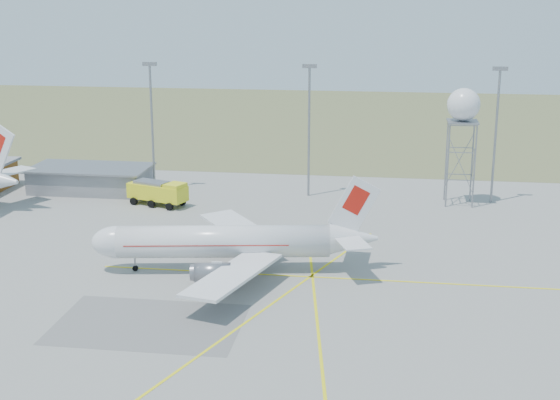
# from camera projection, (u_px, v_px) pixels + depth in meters

# --- Properties ---
(grass_strip) EXTENTS (400.00, 120.00, 0.03)m
(grass_strip) POSITION_uv_depth(u_px,v_px,m) (381.00, 122.00, 192.02)
(grass_strip) COLOR #485A31
(grass_strip) RESTS_ON ground
(building_grey) EXTENTS (19.00, 10.00, 3.90)m
(building_grey) POSITION_uv_depth(u_px,v_px,m) (91.00, 179.00, 125.06)
(building_grey) COLOR gray
(building_grey) RESTS_ON ground
(mast_a) EXTENTS (2.20, 0.50, 20.50)m
(mast_a) POSITION_uv_depth(u_px,v_px,m) (152.00, 116.00, 122.98)
(mast_a) COLOR gray
(mast_a) RESTS_ON ground
(mast_b) EXTENTS (2.20, 0.50, 20.50)m
(mast_b) POSITION_uv_depth(u_px,v_px,m) (309.00, 120.00, 119.53)
(mast_b) COLOR gray
(mast_b) RESTS_ON ground
(mast_c) EXTENTS (2.20, 0.50, 20.50)m
(mast_c) POSITION_uv_depth(u_px,v_px,m) (496.00, 124.00, 115.67)
(mast_c) COLOR gray
(mast_c) RESTS_ON ground
(airliner_main) EXTENTS (32.80, 31.56, 11.18)m
(airliner_main) POSITION_uv_depth(u_px,v_px,m) (229.00, 242.00, 88.82)
(airliner_main) COLOR silver
(airliner_main) RESTS_ON ground
(radar_tower) EXTENTS (4.83, 4.83, 17.49)m
(radar_tower) POSITION_uv_depth(u_px,v_px,m) (461.00, 140.00, 115.33)
(radar_tower) COLOR gray
(radar_tower) RESTS_ON ground
(fire_truck) EXTENTS (9.76, 6.11, 3.71)m
(fire_truck) POSITION_uv_depth(u_px,v_px,m) (159.00, 194.00, 116.61)
(fire_truck) COLOR yellow
(fire_truck) RESTS_ON ground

